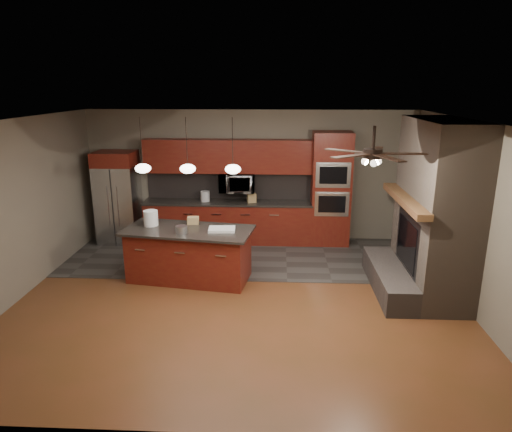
# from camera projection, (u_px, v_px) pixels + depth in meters

# --- Properties ---
(ground) EXTENTS (7.00, 7.00, 0.00)m
(ground) POSITION_uv_depth(u_px,v_px,m) (240.00, 297.00, 7.36)
(ground) COLOR brown
(ground) RESTS_ON ground
(ceiling) EXTENTS (7.00, 6.00, 0.02)m
(ceiling) POSITION_uv_depth(u_px,v_px,m) (238.00, 120.00, 6.58)
(ceiling) COLOR white
(ceiling) RESTS_ON back_wall
(back_wall) EXTENTS (7.00, 0.02, 2.80)m
(back_wall) POSITION_uv_depth(u_px,v_px,m) (251.00, 176.00, 9.85)
(back_wall) COLOR #645C50
(back_wall) RESTS_ON ground
(right_wall) EXTENTS (0.02, 6.00, 2.80)m
(right_wall) POSITION_uv_depth(u_px,v_px,m) (472.00, 217.00, 6.80)
(right_wall) COLOR #645C50
(right_wall) RESTS_ON ground
(left_wall) EXTENTS (0.02, 6.00, 2.80)m
(left_wall) POSITION_uv_depth(u_px,v_px,m) (16.00, 211.00, 7.13)
(left_wall) COLOR #645C50
(left_wall) RESTS_ON ground
(slate_tile_patch) EXTENTS (7.00, 2.40, 0.01)m
(slate_tile_patch) POSITION_uv_depth(u_px,v_px,m) (247.00, 256.00, 9.08)
(slate_tile_patch) COLOR #393733
(slate_tile_patch) RESTS_ON ground
(fireplace_column) EXTENTS (1.30, 2.10, 2.80)m
(fireplace_column) POSITION_uv_depth(u_px,v_px,m) (431.00, 216.00, 7.24)
(fireplace_column) COLOR brown
(fireplace_column) RESTS_ON ground
(back_cabinetry) EXTENTS (3.59, 0.64, 2.20)m
(back_cabinetry) POSITION_uv_depth(u_px,v_px,m) (228.00, 201.00, 9.76)
(back_cabinetry) COLOR maroon
(back_cabinetry) RESTS_ON ground
(oven_tower) EXTENTS (0.80, 0.63, 2.38)m
(oven_tower) POSITION_uv_depth(u_px,v_px,m) (331.00, 189.00, 9.53)
(oven_tower) COLOR maroon
(oven_tower) RESTS_ON ground
(microwave) EXTENTS (0.73, 0.41, 0.50)m
(microwave) POSITION_uv_depth(u_px,v_px,m) (237.00, 183.00, 9.65)
(microwave) COLOR silver
(microwave) RESTS_ON back_cabinetry
(refrigerator) EXTENTS (0.83, 0.75, 1.96)m
(refrigerator) POSITION_uv_depth(u_px,v_px,m) (118.00, 197.00, 9.73)
(refrigerator) COLOR silver
(refrigerator) RESTS_ON ground
(kitchen_island) EXTENTS (2.31, 1.31, 0.92)m
(kitchen_island) POSITION_uv_depth(u_px,v_px,m) (189.00, 254.00, 7.91)
(kitchen_island) COLOR maroon
(kitchen_island) RESTS_ON ground
(white_bucket) EXTENTS (0.25, 0.25, 0.27)m
(white_bucket) POSITION_uv_depth(u_px,v_px,m) (151.00, 218.00, 7.97)
(white_bucket) COLOR white
(white_bucket) RESTS_ON kitchen_island
(paint_can) EXTENTS (0.24, 0.24, 0.13)m
(paint_can) POSITION_uv_depth(u_px,v_px,m) (182.00, 230.00, 7.55)
(paint_can) COLOR #BCBDC2
(paint_can) RESTS_ON kitchen_island
(paint_tray) EXTENTS (0.46, 0.34, 0.04)m
(paint_tray) POSITION_uv_depth(u_px,v_px,m) (222.00, 229.00, 7.71)
(paint_tray) COLOR silver
(paint_tray) RESTS_ON kitchen_island
(cardboard_box) EXTENTS (0.21, 0.16, 0.13)m
(cardboard_box) POSITION_uv_depth(u_px,v_px,m) (193.00, 220.00, 8.07)
(cardboard_box) COLOR #A58755
(cardboard_box) RESTS_ON kitchen_island
(counter_bucket) EXTENTS (0.21, 0.21, 0.22)m
(counter_bucket) POSITION_uv_depth(u_px,v_px,m) (205.00, 196.00, 9.71)
(counter_bucket) COLOR silver
(counter_bucket) RESTS_ON back_cabinetry
(counter_box) EXTENTS (0.20, 0.18, 0.20)m
(counter_box) POSITION_uv_depth(u_px,v_px,m) (252.00, 198.00, 9.62)
(counter_box) COLOR #A48654
(counter_box) RESTS_ON back_cabinetry
(pendant_left) EXTENTS (0.26, 0.26, 0.92)m
(pendant_left) POSITION_uv_depth(u_px,v_px,m) (143.00, 168.00, 7.56)
(pendant_left) COLOR black
(pendant_left) RESTS_ON ceiling
(pendant_center) EXTENTS (0.26, 0.26, 0.92)m
(pendant_center) POSITION_uv_depth(u_px,v_px,m) (188.00, 168.00, 7.52)
(pendant_center) COLOR black
(pendant_center) RESTS_ON ceiling
(pendant_right) EXTENTS (0.26, 0.26, 0.92)m
(pendant_right) POSITION_uv_depth(u_px,v_px,m) (233.00, 169.00, 7.49)
(pendant_right) COLOR black
(pendant_right) RESTS_ON ceiling
(ceiling_fan) EXTENTS (1.27, 1.33, 0.41)m
(ceiling_fan) POSITION_uv_depth(u_px,v_px,m) (373.00, 153.00, 5.82)
(ceiling_fan) COLOR black
(ceiling_fan) RESTS_ON ceiling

